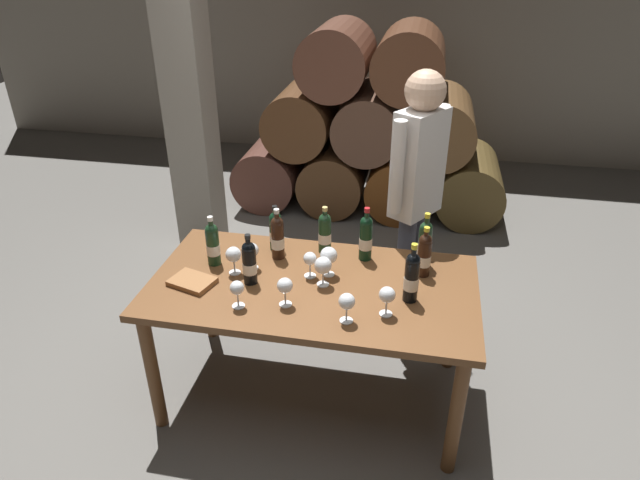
# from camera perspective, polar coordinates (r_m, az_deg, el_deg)

# --- Properties ---
(ground_plane) EXTENTS (14.00, 14.00, 0.00)m
(ground_plane) POSITION_cam_1_polar(r_m,az_deg,el_deg) (3.37, -0.68, -15.30)
(ground_plane) COLOR #66635E
(cellar_back_wall) EXTENTS (10.00, 0.24, 2.80)m
(cellar_back_wall) POSITION_cam_1_polar(r_m,az_deg,el_deg) (6.64, 7.13, 20.66)
(cellar_back_wall) COLOR gray
(cellar_back_wall) RESTS_ON ground_plane
(barrel_stack) EXTENTS (2.49, 0.90, 1.69)m
(barrel_stack) POSITION_cam_1_polar(r_m,az_deg,el_deg) (5.24, 5.16, 10.86)
(barrel_stack) COLOR #532F26
(barrel_stack) RESTS_ON ground_plane
(stone_pillar) EXTENTS (0.32, 0.32, 2.60)m
(stone_pillar) POSITION_cam_1_polar(r_m,az_deg,el_deg) (4.47, -13.44, 14.68)
(stone_pillar) COLOR gray
(stone_pillar) RESTS_ON ground_plane
(dining_table) EXTENTS (1.70, 0.90, 0.76)m
(dining_table) POSITION_cam_1_polar(r_m,az_deg,el_deg) (2.94, -0.76, -5.98)
(dining_table) COLOR brown
(dining_table) RESTS_ON ground_plane
(wine_bottle_0) EXTENTS (0.07, 0.07, 0.28)m
(wine_bottle_0) POSITION_cam_1_polar(r_m,az_deg,el_deg) (2.86, -7.28, -2.27)
(wine_bottle_0) COLOR black
(wine_bottle_0) RESTS_ON dining_table
(wine_bottle_1) EXTENTS (0.07, 0.07, 0.28)m
(wine_bottle_1) POSITION_cam_1_polar(r_m,az_deg,el_deg) (3.11, 0.57, 0.78)
(wine_bottle_1) COLOR #19381E
(wine_bottle_1) RESTS_ON dining_table
(wine_bottle_2) EXTENTS (0.07, 0.07, 0.32)m
(wine_bottle_2) POSITION_cam_1_polar(r_m,az_deg,el_deg) (2.73, 9.41, -3.74)
(wine_bottle_2) COLOR black
(wine_bottle_2) RESTS_ON dining_table
(wine_bottle_3) EXTENTS (0.07, 0.07, 0.31)m
(wine_bottle_3) POSITION_cam_1_polar(r_m,az_deg,el_deg) (3.03, 10.72, -0.33)
(wine_bottle_3) COLOR #19381E
(wine_bottle_3) RESTS_ON dining_table
(wine_bottle_4) EXTENTS (0.07, 0.07, 0.29)m
(wine_bottle_4) POSITION_cam_1_polar(r_m,az_deg,el_deg) (3.05, -10.98, -0.37)
(wine_bottle_4) COLOR #19381E
(wine_bottle_4) RESTS_ON dining_table
(wine_bottle_5) EXTENTS (0.07, 0.07, 0.27)m
(wine_bottle_5) POSITION_cam_1_polar(r_m,az_deg,el_deg) (3.15, -4.59, 0.98)
(wine_bottle_5) COLOR black
(wine_bottle_5) RESTS_ON dining_table
(wine_bottle_6) EXTENTS (0.07, 0.07, 0.30)m
(wine_bottle_6) POSITION_cam_1_polar(r_m,az_deg,el_deg) (3.06, -4.39, 0.32)
(wine_bottle_6) COLOR black
(wine_bottle_6) RESTS_ON dining_table
(wine_bottle_7) EXTENTS (0.07, 0.07, 0.29)m
(wine_bottle_7) POSITION_cam_1_polar(r_m,az_deg,el_deg) (2.95, 10.68, -1.47)
(wine_bottle_7) COLOR black
(wine_bottle_7) RESTS_ON dining_table
(wine_bottle_8) EXTENTS (0.07, 0.07, 0.31)m
(wine_bottle_8) POSITION_cam_1_polar(r_m,az_deg,el_deg) (3.05, 4.74, 0.27)
(wine_bottle_8) COLOR black
(wine_bottle_8) RESTS_ON dining_table
(wine_glass_0) EXTENTS (0.08, 0.08, 0.15)m
(wine_glass_0) POSITION_cam_1_polar(r_m,az_deg,el_deg) (2.57, 2.77, -6.42)
(wine_glass_0) COLOR white
(wine_glass_0) RESTS_ON dining_table
(wine_glass_1) EXTENTS (0.07, 0.07, 0.14)m
(wine_glass_1) POSITION_cam_1_polar(r_m,az_deg,el_deg) (2.70, -8.54, -5.00)
(wine_glass_1) COLOR white
(wine_glass_1) RESTS_ON dining_table
(wine_glass_2) EXTENTS (0.07, 0.07, 0.14)m
(wine_glass_2) POSITION_cam_1_polar(r_m,az_deg,el_deg) (2.90, -1.05, -2.03)
(wine_glass_2) COLOR white
(wine_glass_2) RESTS_ON dining_table
(wine_glass_3) EXTENTS (0.08, 0.08, 0.15)m
(wine_glass_3) POSITION_cam_1_polar(r_m,az_deg,el_deg) (2.98, -7.07, -1.12)
(wine_glass_3) COLOR white
(wine_glass_3) RESTS_ON dining_table
(wine_glass_4) EXTENTS (0.08, 0.08, 0.15)m
(wine_glass_4) POSITION_cam_1_polar(r_m,az_deg,el_deg) (2.63, 6.91, -5.71)
(wine_glass_4) COLOR white
(wine_glass_4) RESTS_ON dining_table
(wine_glass_5) EXTENTS (0.08, 0.08, 0.16)m
(wine_glass_5) POSITION_cam_1_polar(r_m,az_deg,el_deg) (2.95, -8.90, -1.55)
(wine_glass_5) COLOR white
(wine_glass_5) RESTS_ON dining_table
(wine_glass_6) EXTENTS (0.08, 0.08, 0.15)m
(wine_glass_6) POSITION_cam_1_polar(r_m,az_deg,el_deg) (2.68, -3.64, -4.79)
(wine_glass_6) COLOR white
(wine_glass_6) RESTS_ON dining_table
(wine_glass_7) EXTENTS (0.09, 0.09, 0.17)m
(wine_glass_7) POSITION_cam_1_polar(r_m,az_deg,el_deg) (2.90, 0.90, -1.66)
(wine_glass_7) COLOR white
(wine_glass_7) RESTS_ON dining_table
(wine_glass_8) EXTENTS (0.09, 0.09, 0.16)m
(wine_glass_8) POSITION_cam_1_polar(r_m,az_deg,el_deg) (2.82, 0.33, -2.64)
(wine_glass_8) COLOR white
(wine_glass_8) RESTS_ON dining_table
(tasting_notebook) EXTENTS (0.26, 0.22, 0.03)m
(tasting_notebook) POSITION_cam_1_polar(r_m,az_deg,el_deg) (2.96, -13.02, -4.20)
(tasting_notebook) COLOR #936038
(tasting_notebook) RESTS_ON dining_table
(sommelier_presenting) EXTENTS (0.32, 0.43, 1.72)m
(sommelier_presenting) POSITION_cam_1_polar(r_m,az_deg,el_deg) (3.37, 9.93, 5.70)
(sommelier_presenting) COLOR #383842
(sommelier_presenting) RESTS_ON ground_plane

